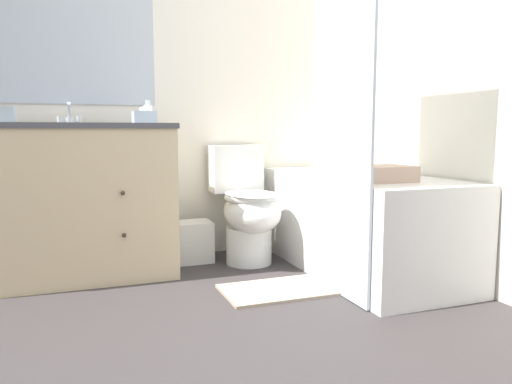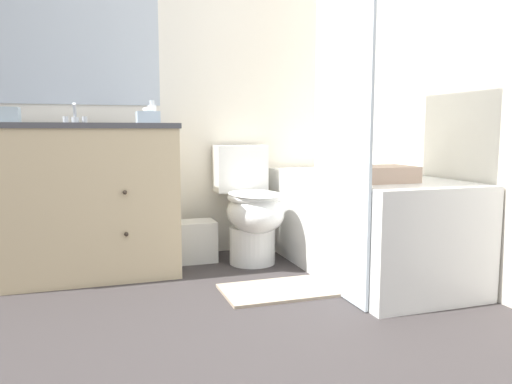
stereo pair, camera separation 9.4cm
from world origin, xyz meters
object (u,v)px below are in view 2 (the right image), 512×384
at_px(toilet, 251,208).
at_px(wastebasket, 196,241).
at_px(bath_mat, 279,290).
at_px(bathtub, 362,223).
at_px(tissue_box, 148,117).
at_px(vanity_cabinet, 78,199).
at_px(sink_faucet, 75,118).
at_px(soap_dispenser, 152,114).
at_px(bath_towel_folded, 383,174).

xyz_separation_m(toilet, wastebasket, (-0.33, 0.14, -0.22)).
bearing_deg(bath_mat, bathtub, 20.28).
distance_m(toilet, bathtub, 0.70).
bearing_deg(tissue_box, vanity_cabinet, 177.79).
distance_m(tissue_box, bath_mat, 1.27).
xyz_separation_m(sink_faucet, soap_dispenser, (0.45, -0.14, 0.03)).
relative_size(toilet, soap_dispenser, 5.34).
relative_size(bathtub, wastebasket, 5.61).
bearing_deg(sink_faucet, toilet, -13.91).
distance_m(wastebasket, soap_dispenser, 0.86).
xyz_separation_m(toilet, soap_dispenser, (-0.59, 0.12, 0.59)).
bearing_deg(bath_mat, vanity_cabinet, 145.97).
relative_size(wastebasket, soap_dispenser, 1.87).
relative_size(toilet, wastebasket, 2.85).
bearing_deg(sink_faucet, bathtub, -21.61).
bearing_deg(bath_towel_folded, vanity_cabinet, 151.77).
bearing_deg(soap_dispenser, tissue_box, -115.04).
relative_size(sink_faucet, bath_towel_folded, 0.46).
distance_m(sink_faucet, bathtub, 1.85).
bearing_deg(wastebasket, tissue_box, -161.72).
xyz_separation_m(vanity_cabinet, toilet, (1.04, -0.06, -0.10)).
distance_m(toilet, tissue_box, 0.85).
bearing_deg(bath_mat, soap_dispenser, 127.02).
bearing_deg(wastebasket, bath_mat, -69.08).
height_order(bathtub, wastebasket, bathtub).
relative_size(sink_faucet, bath_mat, 0.24).
xyz_separation_m(bathtub, bath_towel_folded, (-0.10, -0.37, 0.33)).
bearing_deg(sink_faucet, bath_towel_folded, -33.66).
bearing_deg(soap_dispenser, wastebasket, 5.31).
height_order(tissue_box, bath_towel_folded, tissue_box).
distance_m(vanity_cabinet, wastebasket, 0.78).
height_order(toilet, bathtub, toilet).
distance_m(toilet, bath_mat, 0.70).
distance_m(bathtub, bath_mat, 0.72).
bearing_deg(tissue_box, bath_towel_folded, -35.86).
bearing_deg(bath_towel_folded, bathtub, 74.34).
xyz_separation_m(vanity_cabinet, soap_dispenser, (0.45, 0.06, 0.50)).
bearing_deg(vanity_cabinet, bath_towel_folded, -28.23).
distance_m(tissue_box, soap_dispenser, 0.08).
height_order(sink_faucet, soap_dispenser, soap_dispenser).
bearing_deg(bath_towel_folded, toilet, 122.35).
bearing_deg(wastebasket, bathtub, -30.14).
distance_m(sink_faucet, bath_mat, 1.61).
bearing_deg(bathtub, bath_towel_folded, -105.66).
bearing_deg(tissue_box, wastebasket, 18.28).
bearing_deg(soap_dispenser, sink_faucet, 162.84).
distance_m(sink_faucet, tissue_box, 0.46).
height_order(vanity_cabinet, tissue_box, tissue_box).
distance_m(wastebasket, bath_towel_folded, 1.30).
relative_size(vanity_cabinet, bath_mat, 1.88).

